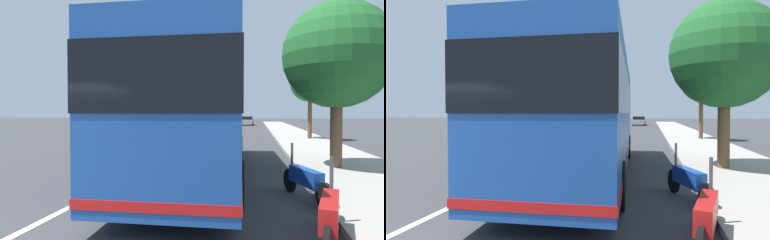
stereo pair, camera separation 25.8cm
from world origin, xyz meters
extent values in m
cube|color=#9E998E|center=(10.00, -7.00, 0.07)|extent=(110.00, 3.60, 0.14)
cube|color=silver|center=(10.00, 0.00, 0.00)|extent=(110.00, 0.16, 0.01)
cube|color=#1E4C9E|center=(8.06, -2.08, 1.97)|extent=(11.91, 3.10, 3.24)
cube|color=black|center=(8.06, -2.08, 2.52)|extent=(11.95, 3.14, 1.11)
cube|color=red|center=(8.06, -2.08, 0.60)|extent=(11.94, 3.13, 0.16)
cylinder|color=black|center=(11.78, -0.73, 0.50)|extent=(1.01, 0.35, 1.00)
cylinder|color=black|center=(11.89, -3.08, 0.50)|extent=(1.01, 0.35, 1.00)
cylinder|color=black|center=(4.23, -1.07, 0.50)|extent=(1.01, 0.35, 1.00)
cylinder|color=black|center=(4.34, -3.43, 0.50)|extent=(1.01, 0.35, 1.00)
cylinder|color=black|center=(3.57, -5.08, 0.29)|extent=(0.59, 0.22, 0.59)
cube|color=red|center=(2.73, -4.88, 0.54)|extent=(1.31, 0.54, 0.37)
cylinder|color=#4C4C51|center=(3.44, -5.05, 0.89)|extent=(0.06, 0.06, 0.70)
cylinder|color=black|center=(6.07, -4.65, 0.29)|extent=(0.57, 0.26, 0.57)
cylinder|color=black|center=(4.54, -5.17, 0.29)|extent=(0.57, 0.26, 0.57)
cube|color=#1947A5|center=(5.31, -4.91, 0.54)|extent=(1.23, 0.62, 0.37)
cylinder|color=#4C4C51|center=(5.96, -4.68, 0.89)|extent=(0.06, 0.06, 0.70)
cube|color=navy|center=(38.08, 2.45, 0.60)|extent=(4.63, 1.89, 0.84)
cube|color=black|center=(38.20, 2.45, 1.28)|extent=(2.18, 1.71, 0.52)
cylinder|color=black|center=(36.56, 1.60, 0.32)|extent=(0.64, 0.23, 0.64)
cylinder|color=black|center=(36.55, 3.27, 0.32)|extent=(0.64, 0.23, 0.64)
cylinder|color=black|center=(39.61, 1.63, 0.32)|extent=(0.64, 0.23, 0.64)
cylinder|color=black|center=(39.59, 3.31, 0.32)|extent=(0.64, 0.23, 0.64)
cube|color=gray|center=(49.08, -2.37, 0.54)|extent=(4.26, 2.05, 0.71)
cube|color=black|center=(48.92, -2.36, 1.14)|extent=(2.28, 1.82, 0.49)
cylinder|color=black|center=(50.49, -1.57, 0.32)|extent=(0.65, 0.25, 0.64)
cylinder|color=black|center=(50.42, -3.29, 0.32)|extent=(0.65, 0.25, 0.64)
cylinder|color=black|center=(47.74, -1.45, 0.32)|extent=(0.65, 0.25, 0.64)
cylinder|color=black|center=(47.66, -3.17, 0.32)|extent=(0.65, 0.25, 0.64)
cube|color=navy|center=(31.92, 2.21, 0.58)|extent=(4.76, 2.04, 0.80)
cube|color=black|center=(32.16, 2.22, 1.27)|extent=(2.38, 1.80, 0.59)
cylinder|color=black|center=(30.40, 1.30, 0.32)|extent=(0.65, 0.24, 0.64)
cylinder|color=black|center=(30.34, 3.01, 0.32)|extent=(0.65, 0.24, 0.64)
cylinder|color=black|center=(33.50, 1.41, 0.32)|extent=(0.65, 0.24, 0.64)
cylinder|color=black|center=(33.44, 3.12, 0.32)|extent=(0.65, 0.24, 0.64)
cylinder|color=brown|center=(9.32, -6.47, 1.42)|extent=(0.38, 0.38, 2.85)
sphere|color=#1E5B26|center=(9.32, -6.47, 3.93)|extent=(3.60, 3.60, 3.60)
cylinder|color=brown|center=(21.92, -7.58, 1.65)|extent=(0.29, 0.29, 3.31)
sphere|color=#1E5B26|center=(21.92, -7.58, 4.14)|extent=(2.77, 2.77, 2.77)
camera|label=1|loc=(-2.25, -3.82, 1.98)|focal=30.05mm
camera|label=2|loc=(-2.20, -4.07, 1.98)|focal=30.05mm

